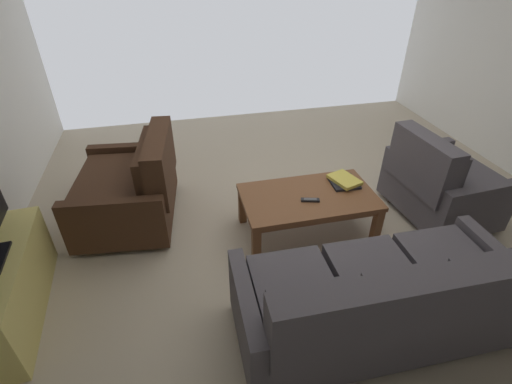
# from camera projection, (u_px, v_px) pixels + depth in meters

# --- Properties ---
(ground_plane) EXTENTS (5.51, 5.77, 0.01)m
(ground_plane) POSITION_uv_depth(u_px,v_px,m) (304.00, 225.00, 3.60)
(ground_plane) COLOR #B7A88E
(sofa_main) EXTENTS (1.85, 0.83, 0.82)m
(sofa_main) POSITION_uv_depth(u_px,v_px,m) (381.00, 301.00, 2.39)
(sofa_main) COLOR black
(sofa_main) RESTS_ON ground
(loveseat_near) EXTENTS (0.99, 1.20, 0.87)m
(loveseat_near) POSITION_uv_depth(u_px,v_px,m) (133.00, 187.00, 3.51)
(loveseat_near) COLOR black
(loveseat_near) RESTS_ON ground
(coffee_table) EXTENTS (1.18, 0.67, 0.41)m
(coffee_table) POSITION_uv_depth(u_px,v_px,m) (308.00, 201.00, 3.32)
(coffee_table) COLOR brown
(coffee_table) RESTS_ON ground
(tv_stand) EXTENTS (0.47, 1.21, 0.53)m
(tv_stand) POSITION_uv_depth(u_px,v_px,m) (4.00, 289.00, 2.59)
(tv_stand) COLOR #D8C666
(tv_stand) RESTS_ON ground
(armchair_side) EXTENTS (0.85, 1.00, 0.88)m
(armchair_side) POSITION_uv_depth(u_px,v_px,m) (439.00, 183.00, 3.54)
(armchair_side) COLOR black
(armchair_side) RESTS_ON ground
(book_stack) EXTENTS (0.28, 0.33, 0.05)m
(book_stack) POSITION_uv_depth(u_px,v_px,m) (344.00, 181.00, 3.44)
(book_stack) COLOR black
(book_stack) RESTS_ON coffee_table
(tv_remote) EXTENTS (0.17, 0.09, 0.02)m
(tv_remote) POSITION_uv_depth(u_px,v_px,m) (310.00, 200.00, 3.21)
(tv_remote) COLOR black
(tv_remote) RESTS_ON coffee_table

